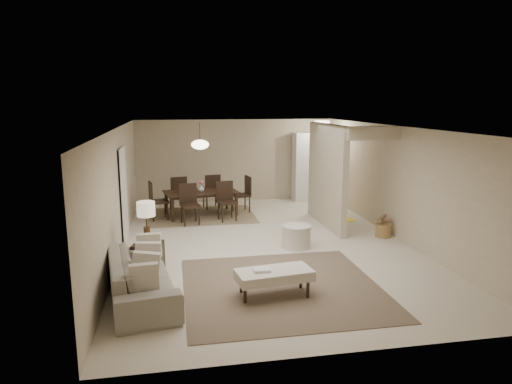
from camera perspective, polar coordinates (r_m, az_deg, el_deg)
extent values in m
plane|color=beige|center=(9.96, 1.10, -6.44)|extent=(9.00, 9.00, 0.00)
plane|color=white|center=(9.51, 1.16, 8.08)|extent=(9.00, 9.00, 0.00)
plane|color=tan|center=(14.04, -2.55, 3.95)|extent=(6.00, 0.00, 6.00)
plane|color=tan|center=(9.53, -16.84, 0.03)|extent=(0.00, 9.00, 9.00)
plane|color=tan|center=(10.66, 17.14, 1.16)|extent=(0.00, 9.00, 9.00)
cube|color=tan|center=(11.32, 8.83, 2.08)|extent=(0.15, 2.50, 2.50)
cube|color=black|center=(10.15, -16.24, -0.59)|extent=(0.04, 0.90, 2.04)
cube|color=white|center=(14.24, 7.08, 3.17)|extent=(1.20, 0.55, 2.10)
cylinder|color=white|center=(13.20, 8.26, 8.66)|extent=(0.44, 0.44, 0.05)
cube|color=brown|center=(7.72, 3.24, -11.77)|extent=(3.20, 3.20, 0.01)
imported|color=gray|center=(7.42, -14.16, -10.27)|extent=(2.46, 1.27, 0.69)
cube|color=beige|center=(7.28, 2.28, -10.32)|extent=(1.25, 0.70, 0.16)
cylinder|color=black|center=(7.09, -1.38, -12.77)|extent=(0.05, 0.05, 0.27)
cylinder|color=black|center=(7.30, 6.50, -12.13)|extent=(0.05, 0.05, 0.27)
cylinder|color=black|center=(7.45, -1.87, -11.55)|extent=(0.05, 0.05, 0.27)
cylinder|color=black|center=(7.65, 5.63, -10.99)|extent=(0.05, 0.05, 0.27)
cube|color=black|center=(8.52, -13.32, -7.95)|extent=(0.59, 0.59, 0.53)
cylinder|color=#4A3520|center=(8.39, -13.45, -5.27)|extent=(0.12, 0.12, 0.30)
cylinder|color=#4A3520|center=(8.32, -13.54, -3.42)|extent=(0.03, 0.03, 0.26)
cylinder|color=beige|center=(8.27, -13.60, -2.08)|extent=(0.32, 0.32, 0.26)
cylinder|color=beige|center=(9.66, 5.09, -5.57)|extent=(0.61, 0.61, 0.48)
cylinder|color=olive|center=(10.79, 15.63, -4.66)|extent=(0.45, 0.45, 0.29)
cube|color=#877154|center=(12.40, -6.79, -2.94)|extent=(2.80, 2.10, 0.01)
imported|color=black|center=(12.32, -6.83, -1.46)|extent=(2.06, 1.40, 0.67)
imported|color=white|center=(12.24, -6.87, 0.45)|extent=(0.20, 0.20, 0.17)
cube|color=yellow|center=(12.05, 10.09, -3.45)|extent=(0.92, 0.65, 0.01)
cylinder|color=#4A3520|center=(12.05, -7.04, 7.46)|extent=(0.02, 0.02, 0.50)
ellipsoid|color=#FFEAC6|center=(12.08, -7.00, 5.90)|extent=(0.46, 0.46, 0.25)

